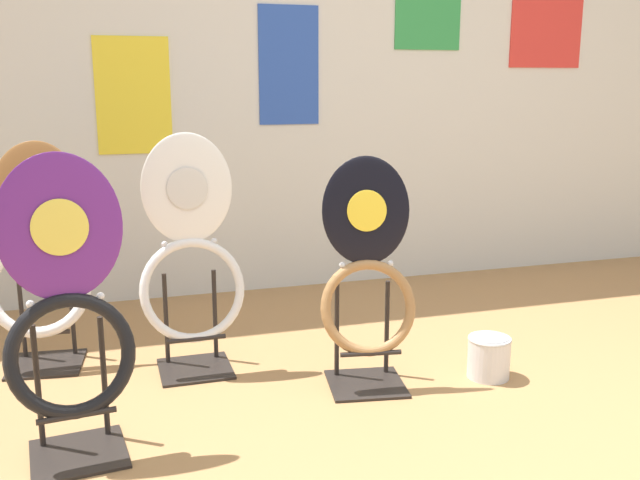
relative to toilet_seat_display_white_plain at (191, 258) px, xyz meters
name	(u,v)px	position (x,y,z in m)	size (l,w,h in m)	color
wall_back	(342,47)	(0.97, 1.06, 0.84)	(8.00, 0.07, 2.60)	silver
toilet_seat_display_white_plain	(191,258)	(0.00, 0.00, 0.00)	(0.40, 0.28, 0.94)	black
toilet_seat_display_woodgrain	(39,265)	(-0.57, 0.23, -0.04)	(0.42, 0.31, 0.90)	black
toilet_seat_display_jazz_black	(367,279)	(0.60, -0.33, -0.04)	(0.37, 0.32, 0.86)	black
toilet_seat_display_purple_note	(68,325)	(-0.43, -0.56, -0.04)	(0.39, 0.31, 0.93)	black
paint_can	(489,356)	(1.08, -0.41, -0.37)	(0.17, 0.17, 0.17)	silver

